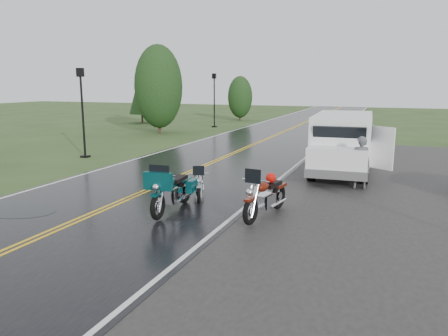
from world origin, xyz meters
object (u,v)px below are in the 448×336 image
(motorcycle_teal, at_px, (157,195))
(van_white, at_px, (312,149))
(lamp_post_far_left, at_px, (214,100))
(lamp_post_near_left, at_px, (83,113))
(motorcycle_silver, at_px, (199,187))
(person_at_van, at_px, (360,163))
(motorcycle_red, at_px, (251,200))

(motorcycle_teal, relative_size, van_white, 0.40)
(lamp_post_far_left, bearing_deg, lamp_post_near_left, -90.77)
(motorcycle_teal, bearing_deg, motorcycle_silver, 76.84)
(motorcycle_silver, xyz_separation_m, van_white, (2.60, 4.59, 0.66))
(motorcycle_silver, xyz_separation_m, lamp_post_near_left, (-8.94, 5.87, 1.65))
(van_white, relative_size, lamp_post_near_left, 1.41)
(van_white, height_order, person_at_van, van_white)
(motorcycle_silver, bearing_deg, lamp_post_near_left, 122.21)
(van_white, distance_m, lamp_post_far_left, 21.02)
(lamp_post_near_left, bearing_deg, person_at_van, -8.35)
(motorcycle_red, distance_m, person_at_van, 5.81)
(motorcycle_red, height_order, lamp_post_far_left, lamp_post_far_left)
(van_white, xyz_separation_m, lamp_post_near_left, (-11.54, 1.29, 0.99))
(motorcycle_silver, relative_size, person_at_van, 1.04)
(motorcycle_silver, bearing_deg, motorcycle_red, -58.44)
(motorcycle_red, bearing_deg, motorcycle_teal, -159.07)
(motorcycle_red, relative_size, lamp_post_near_left, 0.55)
(motorcycle_red, height_order, motorcycle_teal, motorcycle_teal)
(motorcycle_teal, distance_m, van_white, 7.15)
(motorcycle_silver, xyz_separation_m, lamp_post_far_left, (-8.72, 22.27, 1.68))
(lamp_post_near_left, relative_size, lamp_post_far_left, 0.99)
(person_at_van, distance_m, lamp_post_near_left, 13.54)
(motorcycle_silver, height_order, van_white, van_white)
(van_white, relative_size, lamp_post_far_left, 1.39)
(motorcycle_red, height_order, person_at_van, person_at_van)
(motorcycle_red, bearing_deg, lamp_post_near_left, 155.99)
(lamp_post_near_left, bearing_deg, motorcycle_silver, -33.31)
(motorcycle_red, xyz_separation_m, lamp_post_near_left, (-11.05, 7.29, 1.50))
(motorcycle_silver, relative_size, van_white, 0.31)
(motorcycle_teal, bearing_deg, van_white, 62.24)
(motorcycle_teal, xyz_separation_m, person_at_van, (4.72, 5.83, 0.18))
(motorcycle_silver, bearing_deg, person_at_van, 17.26)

